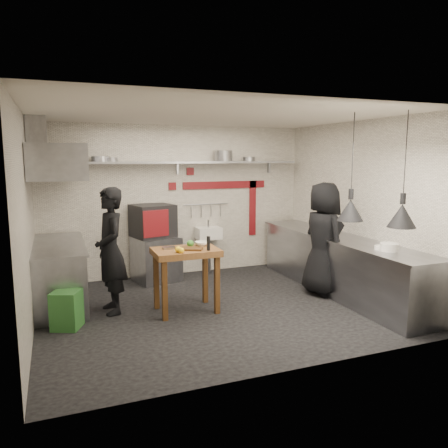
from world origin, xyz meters
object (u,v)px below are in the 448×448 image
object	(u,v)px
oven_stand	(156,259)
green_bin	(67,310)
prep_table	(186,280)
chef_right	(323,239)
chef_left	(111,251)
combi_oven	(153,221)

from	to	relation	value
oven_stand	green_bin	xyz separation A→B (m)	(-1.58, -1.77, -0.15)
prep_table	chef_right	xyz separation A→B (m)	(2.29, -0.03, 0.45)
green_bin	chef_left	distance (m)	1.00
chef_left	chef_right	xyz separation A→B (m)	(3.30, -0.38, 0.01)
oven_stand	chef_right	world-z (taller)	chef_right
oven_stand	green_bin	bearing A→B (deg)	-145.70
chef_right	combi_oven	bearing A→B (deg)	50.60
combi_oven	chef_left	bearing A→B (deg)	-136.77
oven_stand	chef_left	xyz separation A→B (m)	(-0.95, -1.36, 0.50)
green_bin	chef_right	world-z (taller)	chef_right
green_bin	chef_right	xyz separation A→B (m)	(3.93, 0.04, 0.66)
chef_left	chef_right	size ratio (longest dim) A/B	0.99
prep_table	oven_stand	bearing A→B (deg)	92.21
combi_oven	prep_table	size ratio (longest dim) A/B	0.73
oven_stand	prep_table	size ratio (longest dim) A/B	0.87
oven_stand	chef_right	xyz separation A→B (m)	(2.35, -1.73, 0.51)
prep_table	green_bin	bearing A→B (deg)	-177.50
chef_right	green_bin	bearing A→B (deg)	88.08
oven_stand	chef_left	distance (m)	1.73
combi_oven	green_bin	world-z (taller)	combi_oven
oven_stand	chef_left	world-z (taller)	chef_left
combi_oven	green_bin	distance (m)	2.54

